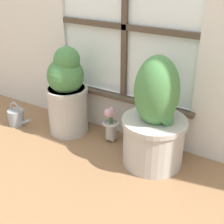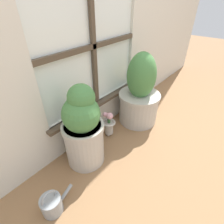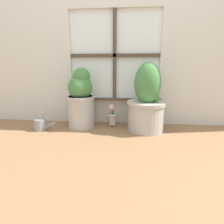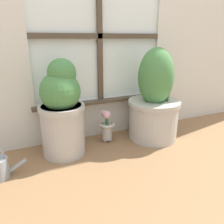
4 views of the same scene
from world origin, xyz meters
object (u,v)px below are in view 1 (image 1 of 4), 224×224
at_px(potted_plant_right, 155,122).
at_px(watering_can, 16,117).
at_px(flower_vase, 111,124).
at_px(potted_plant_left, 67,93).

relative_size(potted_plant_right, watering_can, 3.17).
bearing_deg(potted_plant_right, flower_vase, 167.40).
relative_size(potted_plant_left, flower_vase, 2.55).
distance_m(flower_vase, watering_can, 0.75).
bearing_deg(potted_plant_left, flower_vase, 8.25).
xyz_separation_m(potted_plant_left, flower_vase, (0.33, 0.05, -0.17)).
bearing_deg(potted_plant_right, watering_can, -174.66).
height_order(potted_plant_left, flower_vase, potted_plant_left).
xyz_separation_m(flower_vase, watering_can, (-0.73, -0.18, -0.07)).
xyz_separation_m(potted_plant_right, watering_can, (-1.08, -0.10, -0.22)).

